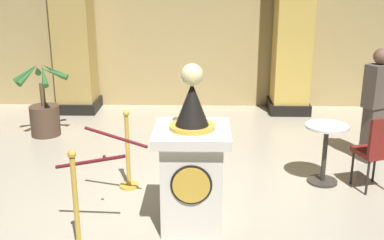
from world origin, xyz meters
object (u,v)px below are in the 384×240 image
potted_palm_left (44,111)px  cafe_table (325,146)px  stanchion_far (77,218)px  bystander_guest (376,103)px  cafe_chair_red (378,147)px  pedestal_clock (192,166)px  stanchion_near (128,161)px

potted_palm_left → cafe_table: bearing=-22.9°
cafe_table → stanchion_far: bearing=-148.8°
bystander_guest → cafe_chair_red: bearing=-105.8°
pedestal_clock → bystander_guest: bearing=36.7°
stanchion_near → cafe_table: size_ratio=1.30×
pedestal_clock → potted_palm_left: pedestal_clock is taller
cafe_table → cafe_chair_red: 0.62m
pedestal_clock → stanchion_near: pedestal_clock is taller
cafe_chair_red → cafe_table: bearing=158.7°
pedestal_clock → cafe_chair_red: size_ratio=1.82×
potted_palm_left → bystander_guest: 5.09m
pedestal_clock → stanchion_far: 1.24m
pedestal_clock → potted_palm_left: size_ratio=1.41×
stanchion_near → cafe_table: stanchion_near is taller
pedestal_clock → bystander_guest: pedestal_clock is taller
pedestal_clock → bystander_guest: 3.12m
pedestal_clock → cafe_chair_red: pedestal_clock is taller
stanchion_near → stanchion_far: 1.48m
stanchion_far → cafe_table: stanchion_far is taller
potted_palm_left → bystander_guest: size_ratio=0.77×
cafe_table → cafe_chair_red: (0.57, -0.22, 0.08)m
bystander_guest → cafe_chair_red: 1.06m
pedestal_clock → bystander_guest: (2.50, 1.86, 0.17)m
stanchion_near → stanchion_far: size_ratio=0.95×
bystander_guest → potted_palm_left: bearing=168.8°
stanchion_near → stanchion_far: bearing=-100.3°
stanchion_near → cafe_chair_red: stanchion_near is taller
pedestal_clock → cafe_table: (1.65, 1.10, -0.18)m
stanchion_near → stanchion_far: stanchion_far is taller
cafe_table → pedestal_clock: bearing=-146.3°
stanchion_near → cafe_table: 2.47m
stanchion_far → cafe_chair_red: stanchion_far is taller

